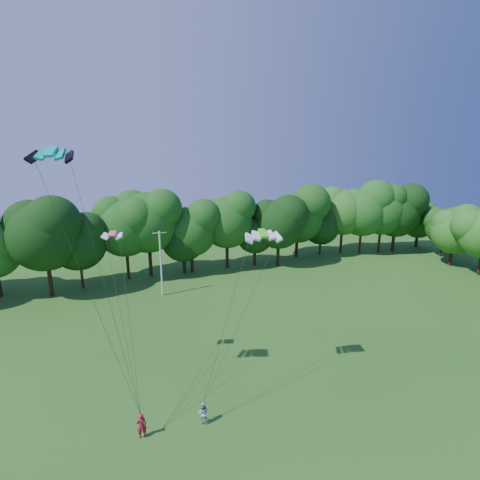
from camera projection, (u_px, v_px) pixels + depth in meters
name	position (u px, v px, depth m)	size (l,w,h in m)	color
ground	(277.00, 452.00, 23.90)	(160.00, 160.00, 0.00)	#265617
utility_pole	(161.00, 263.00, 47.82)	(1.73, 0.22, 8.62)	silver
kite_flyer_left	(142.00, 425.00, 24.91)	(0.66, 0.44, 1.82)	maroon
kite_flyer_right	(203.00, 412.00, 26.24)	(0.80, 0.62, 1.65)	#9BB5D7
kite_teal	(51.00, 151.00, 23.39)	(2.93, 1.88, 0.72)	#05AC9E
kite_green	(263.00, 233.00, 27.99)	(2.84, 1.62, 0.53)	#4AD620
kite_pink	(112.00, 234.00, 29.54)	(1.76, 1.17, 0.34)	#FF467E
tree_back_center	(183.00, 231.00, 55.91)	(7.24, 7.24, 10.53)	black
tree_back_east	(363.00, 207.00, 66.11)	(9.26, 9.26, 13.47)	#362015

